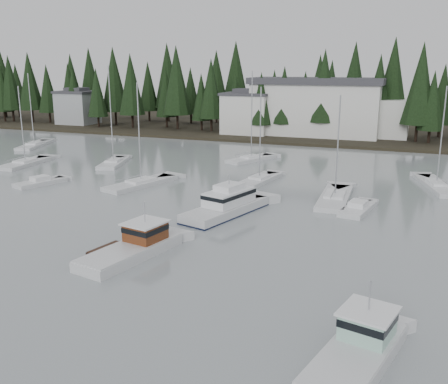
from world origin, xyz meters
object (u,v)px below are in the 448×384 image
at_px(sailboat_2, 251,160).
at_px(sailboat_5, 436,187).
at_px(runabout_1, 358,210).
at_px(lobster_boat_brown, 133,249).
at_px(sailboat_4, 114,164).
at_px(sailboat_11, 259,181).
at_px(house_west, 247,112).
at_px(sailboat_7, 335,199).
at_px(harbor_inn, 327,108).
at_px(sailboat_8, 35,146).
at_px(lobster_boat_teal, 358,353).
at_px(runabout_0, 40,184).
at_px(cabin_cruiser_center, 227,207).
at_px(sailboat_10, 26,164).
at_px(house_far_west, 78,107).
at_px(sailboat_0, 141,185).

relative_size(sailboat_2, sailboat_5, 1.12).
bearing_deg(runabout_1, lobster_boat_brown, 151.22).
distance_m(sailboat_4, sailboat_11, 22.71).
height_order(house_west, sailboat_11, sailboat_11).
height_order(house_west, sailboat_7, sailboat_7).
xyz_separation_m(harbor_inn, sailboat_8, (-45.12, -29.44, -5.71)).
height_order(lobster_boat_teal, runabout_0, lobster_boat_teal).
relative_size(lobster_boat_brown, sailboat_5, 0.76).
bearing_deg(runabout_1, sailboat_2, 49.68).
xyz_separation_m(cabin_cruiser_center, sailboat_2, (-6.39, 26.67, -0.58)).
bearing_deg(house_west, sailboat_2, -69.89).
bearing_deg(sailboat_7, runabout_1, -143.29).
relative_size(sailboat_8, sailboat_10, 1.13).
relative_size(sailboat_11, runabout_0, 1.87).
xyz_separation_m(cabin_cruiser_center, runabout_1, (11.49, 5.38, -0.53)).
bearing_deg(sailboat_8, lobster_boat_brown, -150.14).
height_order(sailboat_10, sailboat_11, sailboat_11).
xyz_separation_m(lobster_boat_brown, sailboat_10, (-32.53, 24.49, -0.44)).
bearing_deg(cabin_cruiser_center, lobster_boat_brown, -176.34).
bearing_deg(house_west, sailboat_7, -60.50).
xyz_separation_m(cabin_cruiser_center, sailboat_4, (-23.66, 16.72, -0.57)).
bearing_deg(cabin_cruiser_center, runabout_0, 98.61).
height_order(lobster_boat_brown, sailboat_7, sailboat_7).
height_order(house_west, sailboat_2, sailboat_2).
bearing_deg(lobster_boat_brown, sailboat_5, -23.41).
distance_m(house_far_west, runabout_0, 60.45).
bearing_deg(sailboat_10, runabout_0, -136.19).
xyz_separation_m(lobster_boat_teal, sailboat_7, (-5.78, 29.33, -0.46)).
bearing_deg(sailboat_2, runabout_0, 166.16).
xyz_separation_m(house_far_west, runabout_0, (32.77, -50.62, -4.27)).
bearing_deg(lobster_boat_brown, house_far_west, 50.88).
bearing_deg(sailboat_0, runabout_0, 125.41).
relative_size(sailboat_2, sailboat_7, 1.19).
bearing_deg(house_west, lobster_boat_teal, -67.40).
xyz_separation_m(house_far_west, harbor_inn, (57.04, 1.34, 1.37)).
height_order(sailboat_0, sailboat_11, sailboat_0).
xyz_separation_m(runabout_0, runabout_1, (36.28, 2.29, 0.00)).
xyz_separation_m(house_west, house_far_west, (-42.00, 2.00, -0.25)).
bearing_deg(sailboat_8, house_far_west, 4.37).
relative_size(sailboat_11, runabout_1, 1.85).
bearing_deg(lobster_boat_brown, runabout_1, -27.24).
bearing_deg(sailboat_0, sailboat_8, 75.91).
xyz_separation_m(sailboat_2, sailboat_11, (5.27, -12.74, -0.01)).
bearing_deg(sailboat_2, house_west, 44.23).
bearing_deg(runabout_0, lobster_boat_teal, -102.54).
height_order(cabin_cruiser_center, sailboat_8, sailboat_8).
xyz_separation_m(house_far_west, lobster_boat_teal, (72.09, -74.29, -3.89)).
relative_size(house_far_west, lobster_boat_teal, 1.04).
xyz_separation_m(sailboat_5, sailboat_7, (-10.02, -9.87, -0.01)).
distance_m(harbor_inn, runabout_1, 51.41).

